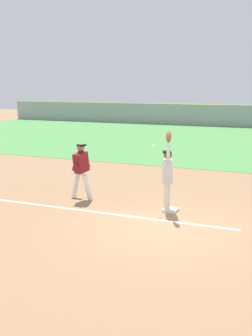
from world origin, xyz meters
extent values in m
plane|color=#936D4C|center=(0.00, 0.00, 0.00)|extent=(81.13, 81.13, 0.00)
cube|color=#4C8C47|center=(0.00, 16.69, 0.01)|extent=(48.39, 18.77, 0.01)
cube|color=white|center=(-4.23, 0.43, 0.00)|extent=(12.00, 0.26, 0.01)
cube|color=white|center=(-0.23, 1.33, 0.04)|extent=(0.38, 0.38, 0.08)
cylinder|color=silver|center=(-0.35, 1.34, 0.42)|extent=(0.19, 0.19, 0.85)
cylinder|color=silver|center=(-0.28, 1.16, 0.42)|extent=(0.19, 0.19, 0.85)
cube|color=#B7B7B7|center=(-0.31, 1.25, 1.15)|extent=(0.39, 0.50, 0.60)
sphere|color=brown|center=(-0.31, 1.25, 1.60)|extent=(0.29, 0.29, 0.23)
cube|color=black|center=(-0.34, 1.24, 1.68)|extent=(0.27, 0.26, 0.05)
cylinder|color=#B7B7B7|center=(-0.24, 1.04, 1.76)|extent=(0.11, 0.11, 0.62)
cylinder|color=#B7B7B7|center=(-0.39, 1.46, 1.45)|extent=(0.29, 0.61, 0.09)
ellipsoid|color=brown|center=(-0.24, 1.04, 2.12)|extent=(0.22, 0.31, 0.32)
cylinder|color=white|center=(-2.83, 1.34, 0.42)|extent=(0.22, 0.45, 0.85)
cylinder|color=white|center=(-3.36, 1.59, 0.42)|extent=(0.22, 0.45, 0.85)
cube|color=maroon|center=(-3.10, 1.46, 1.15)|extent=(0.34, 0.56, 0.66)
sphere|color=#8C6647|center=(-3.10, 1.46, 1.60)|extent=(0.27, 0.27, 0.23)
cube|color=black|center=(-3.07, 1.46, 1.68)|extent=(0.25, 0.23, 0.05)
cylinder|color=maroon|center=(-3.06, 1.68, 1.23)|extent=(0.16, 0.41, 0.58)
cylinder|color=maroon|center=(-3.13, 1.25, 1.23)|extent=(0.16, 0.41, 0.58)
sphere|color=white|center=(-0.73, 1.29, 1.81)|extent=(0.07, 0.07, 0.07)
cylinder|color=gray|center=(-24.19, 26.08, 0.90)|extent=(0.08, 0.08, 1.80)
cylinder|color=gray|center=(-12.10, 26.08, 0.90)|extent=(0.08, 0.08, 1.80)
cube|color=black|center=(-5.57, 30.63, 0.57)|extent=(4.56, 2.31, 0.55)
cube|color=#2D333D|center=(-5.57, 30.63, 1.05)|extent=(2.36, 1.95, 0.40)
cylinder|color=black|center=(-4.04, 31.44, 0.30)|extent=(0.62, 0.28, 0.60)
cylinder|color=black|center=(-4.22, 29.55, 0.30)|extent=(0.62, 0.28, 0.60)
cylinder|color=black|center=(-6.93, 31.71, 0.30)|extent=(0.62, 0.28, 0.60)
cylinder|color=black|center=(-7.11, 29.82, 0.30)|extent=(0.62, 0.28, 0.60)
cylinder|color=black|center=(-2.35, 31.14, 0.30)|extent=(0.60, 0.23, 0.60)
cylinder|color=black|center=(-2.31, 29.24, 0.30)|extent=(0.60, 0.23, 0.60)
camera|label=1|loc=(2.79, -9.13, 3.42)|focal=43.40mm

